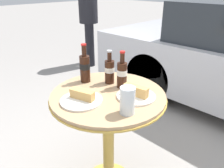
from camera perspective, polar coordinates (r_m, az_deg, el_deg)
bistro_table at (r=1.42m, az=-1.00°, el=-8.80°), size 0.71×0.71×0.76m
cola_bottle_left at (r=1.46m, az=-7.10°, el=4.40°), size 0.07×0.07×0.26m
cola_bottle_right at (r=1.37m, az=2.67°, el=2.76°), size 0.06×0.06×0.24m
cola_bottle_center at (r=1.43m, az=-0.65°, el=3.57°), size 0.06×0.06×0.22m
drinking_glass at (r=1.10m, az=4.04°, el=-4.62°), size 0.08×0.08×0.14m
lunch_plate_near at (r=1.24m, az=-7.93°, el=-3.77°), size 0.24×0.24×0.07m
lunch_plate_far at (r=1.28m, az=6.28°, el=-2.65°), size 0.23×0.23×0.07m
pedestrian at (r=3.90m, az=-6.18°, el=17.53°), size 0.32×0.32×1.56m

